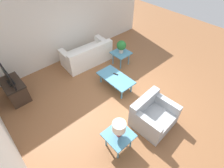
# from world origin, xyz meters

# --- Properties ---
(ground_plane) EXTENTS (14.00, 14.00, 0.00)m
(ground_plane) POSITION_xyz_m (0.00, 0.00, 0.00)
(ground_plane) COLOR #8E5B38
(wall_right) EXTENTS (0.12, 7.20, 2.70)m
(wall_right) POSITION_xyz_m (3.06, 0.00, 1.35)
(wall_right) COLOR silver
(wall_right) RESTS_ON ground_plane
(sofa) EXTENTS (0.97, 1.80, 0.79)m
(sofa) POSITION_xyz_m (2.20, -0.30, 0.31)
(sofa) COLOR white
(sofa) RESTS_ON ground_plane
(armchair) EXTENTS (0.95, 1.05, 0.77)m
(armchair) POSITION_xyz_m (-1.11, 0.04, 0.30)
(armchair) COLOR #A8ADB2
(armchair) RESTS_ON ground_plane
(coffee_table) EXTENTS (1.19, 0.61, 0.40)m
(coffee_table) POSITION_xyz_m (0.53, -0.18, 0.36)
(coffee_table) COLOR teal
(coffee_table) RESTS_ON ground_plane
(side_table_plant) EXTENTS (0.60, 0.60, 0.51)m
(side_table_plant) POSITION_xyz_m (1.30, -1.15, 0.44)
(side_table_plant) COLOR teal
(side_table_plant) RESTS_ON ground_plane
(side_table_lamp) EXTENTS (0.60, 0.60, 0.51)m
(side_table_lamp) POSITION_xyz_m (-1.01, 1.16, 0.44)
(side_table_lamp) COLOR teal
(side_table_lamp) RESTS_ON ground_plane
(tv_stand_chest) EXTENTS (0.89, 0.52, 0.60)m
(tv_stand_chest) POSITION_xyz_m (2.18, 2.34, 0.32)
(tv_stand_chest) COLOR #38281E
(tv_stand_chest) RESTS_ON ground_plane
(television) EXTENTS (0.89, 0.16, 0.50)m
(television) POSITION_xyz_m (2.18, 2.34, 0.84)
(television) COLOR black
(television) RESTS_ON tv_stand_chest
(potted_plant) EXTENTS (0.33, 0.33, 0.46)m
(potted_plant) POSITION_xyz_m (1.30, -1.15, 0.78)
(potted_plant) COLOR #B2ADA3
(potted_plant) RESTS_ON side_table_plant
(table_lamp) EXTENTS (0.30, 0.30, 0.44)m
(table_lamp) POSITION_xyz_m (-1.01, 1.16, 0.80)
(table_lamp) COLOR red
(table_lamp) RESTS_ON side_table_lamp
(remote_control) EXTENTS (0.16, 0.09, 0.02)m
(remote_control) POSITION_xyz_m (0.63, -0.28, 0.41)
(remote_control) COLOR black
(remote_control) RESTS_ON coffee_table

